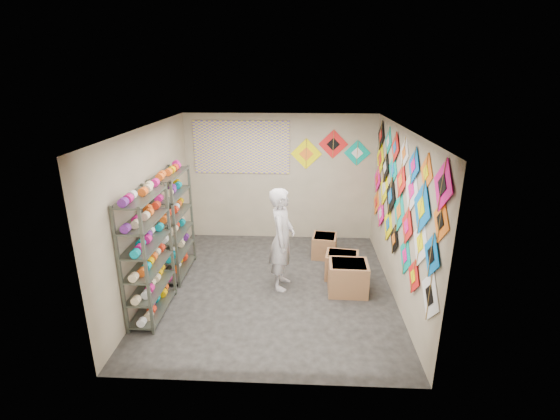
# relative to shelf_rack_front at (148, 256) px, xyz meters

# --- Properties ---
(ground) EXTENTS (4.50, 4.50, 0.00)m
(ground) POSITION_rel_shelf_rack_front_xyz_m (1.78, 0.85, -0.95)
(ground) COLOR black
(room_walls) EXTENTS (4.50, 4.50, 4.50)m
(room_walls) POSITION_rel_shelf_rack_front_xyz_m (1.78, 0.85, 0.69)
(room_walls) COLOR tan
(room_walls) RESTS_ON ground
(shelf_rack_front) EXTENTS (0.40, 1.10, 1.90)m
(shelf_rack_front) POSITION_rel_shelf_rack_front_xyz_m (0.00, 0.00, 0.00)
(shelf_rack_front) COLOR #4C5147
(shelf_rack_front) RESTS_ON ground
(shelf_rack_back) EXTENTS (0.40, 1.10, 1.90)m
(shelf_rack_back) POSITION_rel_shelf_rack_front_xyz_m (0.00, 1.30, 0.00)
(shelf_rack_back) COLOR #4C5147
(shelf_rack_back) RESTS_ON ground
(string_spools) EXTENTS (0.12, 2.36, 0.12)m
(string_spools) POSITION_rel_shelf_rack_front_xyz_m (-0.00, 0.65, 0.10)
(string_spools) COLOR #DE1481
(string_spools) RESTS_ON ground
(kite_wall_display) EXTENTS (0.06, 4.27, 2.01)m
(kite_wall_display) POSITION_rel_shelf_rack_front_xyz_m (3.76, 0.83, 0.69)
(kite_wall_display) COLOR white
(kite_wall_display) RESTS_ON room_walls
(back_wall_kites) EXTENTS (1.65, 0.02, 0.84)m
(back_wall_kites) POSITION_rel_shelf_rack_front_xyz_m (2.80, 3.09, 1.00)
(back_wall_kites) COLOR #FFF300
(back_wall_kites) RESTS_ON room_walls
(poster) EXTENTS (2.00, 0.01, 1.10)m
(poster) POSITION_rel_shelf_rack_front_xyz_m (0.98, 3.08, 1.05)
(poster) COLOR #6751B0
(poster) RESTS_ON room_walls
(shopkeeper) EXTENTS (0.74, 0.57, 1.75)m
(shopkeeper) POSITION_rel_shelf_rack_front_xyz_m (1.92, 0.91, -0.08)
(shopkeeper) COLOR beige
(shopkeeper) RESTS_ON ground
(carton_a) EXTENTS (0.66, 0.55, 0.53)m
(carton_a) POSITION_rel_shelf_rack_front_xyz_m (3.03, 0.76, -0.68)
(carton_a) COLOR #8A5E3C
(carton_a) RESTS_ON ground
(carton_b) EXTENTS (0.63, 0.54, 0.46)m
(carton_b) POSITION_rel_shelf_rack_front_xyz_m (2.97, 1.27, -0.72)
(carton_b) COLOR #8A5E3C
(carton_b) RESTS_ON ground
(carton_c) EXTENTS (0.52, 0.56, 0.44)m
(carton_c) POSITION_rel_shelf_rack_front_xyz_m (2.71, 2.14, -0.73)
(carton_c) COLOR #8A5E3C
(carton_c) RESTS_ON ground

